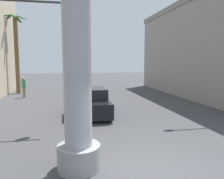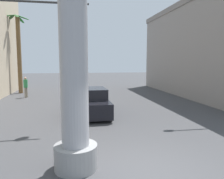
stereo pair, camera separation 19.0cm
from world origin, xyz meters
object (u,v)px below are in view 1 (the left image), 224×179
car_lead (89,102)px  pedestrian_far_left (24,86)px  traffic_light_mast (1,36)px  palm_tree_far_left (16,48)px

car_lead → pedestrian_far_left: 8.46m
car_lead → pedestrian_far_left: bearing=125.3°
traffic_light_mast → car_lead: bearing=26.1°
car_lead → palm_tree_far_left: (-6.02, 10.05, 3.68)m
traffic_light_mast → car_lead: size_ratio=1.20×
traffic_light_mast → palm_tree_far_left: 12.18m
car_lead → palm_tree_far_left: bearing=120.9°
palm_tree_far_left → pedestrian_far_left: bearing=-70.3°
traffic_light_mast → pedestrian_far_left: bearing=95.6°
pedestrian_far_left → traffic_light_mast: bearing=-84.4°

